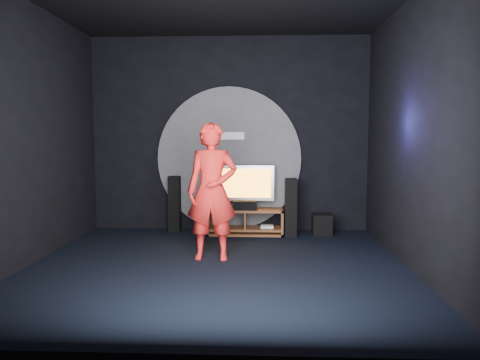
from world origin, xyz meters
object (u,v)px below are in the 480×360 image
(tower_speaker_left, at_px, (175,204))
(tower_speaker_right, at_px, (291,208))
(tv, at_px, (246,185))
(media_console, at_px, (246,223))
(player, at_px, (212,191))
(subwoofer, at_px, (322,224))

(tower_speaker_left, distance_m, tower_speaker_right, 2.09)
(tv, bearing_deg, media_console, -83.69)
(tv, bearing_deg, player, -103.23)
(media_console, relative_size, tower_speaker_left, 1.31)
(media_console, distance_m, tower_speaker_left, 1.34)
(tower_speaker_right, relative_size, player, 0.52)
(media_console, relative_size, tv, 1.32)
(tower_speaker_right, distance_m, subwoofer, 0.66)
(media_console, bearing_deg, player, -103.99)
(player, bearing_deg, tower_speaker_left, 115.50)
(tower_speaker_left, relative_size, subwoofer, 2.74)
(tv, distance_m, player, 1.78)
(tower_speaker_left, bearing_deg, subwoofer, -4.13)
(media_console, distance_m, tv, 0.67)
(player, bearing_deg, subwoofer, 44.32)
(tower_speaker_right, xyz_separation_m, player, (-1.19, -1.50, 0.45))
(player, bearing_deg, media_console, 76.37)
(tv, relative_size, tower_speaker_left, 1.00)
(media_console, height_order, tower_speaker_left, tower_speaker_left)
(media_console, xyz_separation_m, tv, (-0.01, 0.07, 0.67))
(media_console, relative_size, subwoofer, 3.59)
(player, bearing_deg, tower_speaker_right, 52.09)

